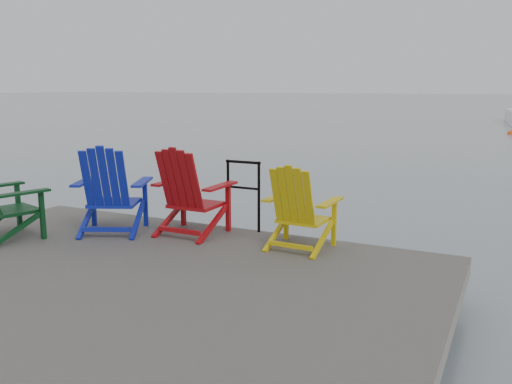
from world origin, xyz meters
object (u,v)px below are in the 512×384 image
at_px(handrail, 243,188).
at_px(buoy_b, 511,134).
at_px(chair_red, 190,191).
at_px(chair_yellow, 299,207).
at_px(chair_blue, 110,190).
at_px(chair_green, 0,197).

xyz_separation_m(handrail, buoy_b, (2.77, 23.94, -1.04)).
bearing_deg(chair_red, handrail, 45.85).
distance_m(chair_red, buoy_b, 24.67).
bearing_deg(chair_yellow, chair_red, -176.99).
bearing_deg(chair_blue, handrail, 6.66).
bearing_deg(chair_yellow, handrail, 155.65).
relative_size(handrail, chair_blue, 0.82).
distance_m(chair_green, buoy_b, 26.14).
xyz_separation_m(chair_red, buoy_b, (3.26, 24.43, -1.05)).
xyz_separation_m(handrail, chair_green, (-2.40, -1.67, -0.01)).
height_order(chair_green, buoy_b, chair_green).
relative_size(chair_blue, buoy_b, 2.91).
bearing_deg(buoy_b, chair_green, -101.40).
distance_m(handrail, chair_green, 2.92).
bearing_deg(buoy_b, chair_blue, -99.58).
relative_size(chair_green, chair_yellow, 1.08).
height_order(handrail, chair_blue, chair_blue).
bearing_deg(chair_red, chair_green, -147.80).
bearing_deg(chair_green, chair_blue, 56.88).
relative_size(chair_red, buoy_b, 2.87).
bearing_deg(chair_red, chair_yellow, 1.28).
height_order(handrail, buoy_b, handrail).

